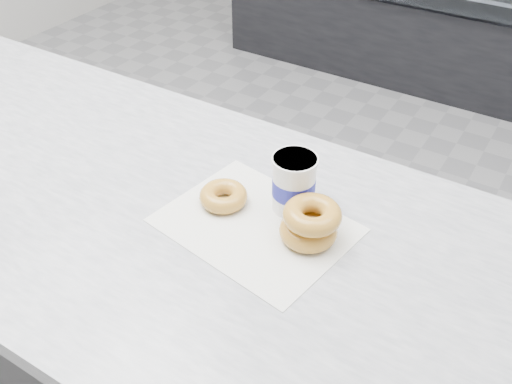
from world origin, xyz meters
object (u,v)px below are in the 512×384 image
donut_stack (310,223)px  coffee_cup (294,183)px  counter (112,310)px  donut_single (223,196)px

donut_stack → coffee_cup: (-0.07, 0.06, 0.02)m
counter → donut_stack: size_ratio=23.53×
counter → donut_stack: 0.71m
donut_single → coffee_cup: coffee_cup is taller
coffee_cup → donut_single: bearing=-176.5°
donut_single → donut_stack: 0.19m
donut_single → donut_stack: (0.19, -0.00, 0.02)m
counter → coffee_cup: coffee_cup is taller
donut_stack → counter: bearing=-172.2°
donut_single → donut_stack: donut_stack is taller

